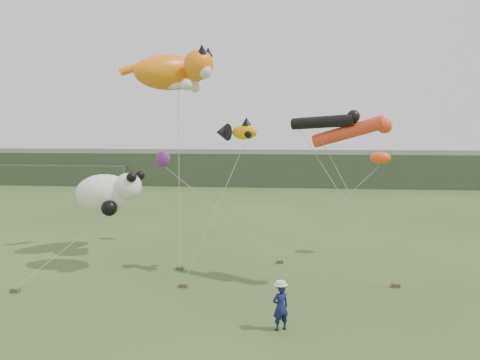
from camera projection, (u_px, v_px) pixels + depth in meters
The scene contains 9 objects.
ground at pixel (223, 324), 16.99m from camera, with size 120.00×120.00×0.00m, color #385123.
headland at pixel (247, 167), 61.28m from camera, with size 90.00×13.00×4.00m.
festival_attendant at pixel (280, 307), 16.39m from camera, with size 0.61×0.40×1.68m, color #131A48.
sandbag_anchors at pixel (214, 277), 22.01m from camera, with size 16.91×5.85×0.18m.
cat_kite at pixel (176, 71), 25.24m from camera, with size 5.64×4.32×2.40m.
fish_kite at pixel (236, 132), 22.33m from camera, with size 2.31×1.53×1.12m.
tube_kites at pixel (343, 127), 20.56m from camera, with size 4.31×2.09×1.68m.
panda_kite at pixel (109, 193), 23.41m from camera, with size 3.53×2.28×2.19m.
misc_kites at pixel (263, 158), 27.25m from camera, with size 13.72×2.51×1.12m.
Camera 1 is at (2.29, -16.16, 7.09)m, focal length 35.00 mm.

